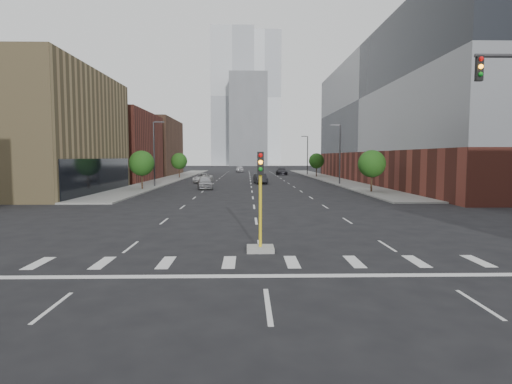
{
  "coord_description": "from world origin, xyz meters",
  "views": [
    {
      "loc": [
        -0.58,
        -9.7,
        4.17
      ],
      "look_at": [
        -0.16,
        10.7,
        2.5
      ],
      "focal_mm": 30.0,
      "sensor_mm": 36.0,
      "label": 1
    }
  ],
  "objects_px": {
    "car_deep_right": "(282,171)",
    "car_distant": "(240,169)",
    "median_traffic_signal": "(260,230)",
    "car_mid_right": "(260,179)",
    "car_near_left": "(205,183)",
    "car_far_left": "(203,178)"
  },
  "relations": [
    {
      "from": "median_traffic_signal",
      "to": "car_deep_right",
      "type": "xyz_separation_m",
      "value": [
        7.55,
        81.92,
        -0.14
      ]
    },
    {
      "from": "median_traffic_signal",
      "to": "car_distant",
      "type": "relative_size",
      "value": 0.87
    },
    {
      "from": "car_mid_right",
      "to": "car_deep_right",
      "type": "bearing_deg",
      "value": 72.27
    },
    {
      "from": "car_near_left",
      "to": "car_deep_right",
      "type": "height_order",
      "value": "car_deep_right"
    },
    {
      "from": "car_far_left",
      "to": "car_distant",
      "type": "distance_m",
      "value": 49.78
    },
    {
      "from": "median_traffic_signal",
      "to": "car_distant",
      "type": "bearing_deg",
      "value": 91.48
    },
    {
      "from": "car_far_left",
      "to": "car_distant",
      "type": "relative_size",
      "value": 1.05
    },
    {
      "from": "car_mid_right",
      "to": "car_deep_right",
      "type": "height_order",
      "value": "car_deep_right"
    },
    {
      "from": "car_deep_right",
      "to": "median_traffic_signal",
      "type": "bearing_deg",
      "value": -97.11
    },
    {
      "from": "median_traffic_signal",
      "to": "car_far_left",
      "type": "distance_m",
      "value": 51.87
    },
    {
      "from": "car_near_left",
      "to": "car_distant",
      "type": "relative_size",
      "value": 0.95
    },
    {
      "from": "car_deep_right",
      "to": "car_distant",
      "type": "xyz_separation_m",
      "value": [
        -10.16,
        18.87,
        0.03
      ]
    },
    {
      "from": "car_near_left",
      "to": "car_far_left",
      "type": "distance_m",
      "value": 14.05
    },
    {
      "from": "car_mid_right",
      "to": "car_distant",
      "type": "xyz_separation_m",
      "value": [
        -4.11,
        52.48,
        0.07
      ]
    },
    {
      "from": "median_traffic_signal",
      "to": "car_deep_right",
      "type": "distance_m",
      "value": 82.27
    },
    {
      "from": "car_mid_right",
      "to": "car_far_left",
      "type": "height_order",
      "value": "car_mid_right"
    },
    {
      "from": "car_near_left",
      "to": "car_far_left",
      "type": "bearing_deg",
      "value": 88.92
    },
    {
      "from": "car_near_left",
      "to": "car_far_left",
      "type": "relative_size",
      "value": 0.91
    },
    {
      "from": "car_deep_right",
      "to": "car_distant",
      "type": "relative_size",
      "value": 1.14
    },
    {
      "from": "car_near_left",
      "to": "car_mid_right",
      "type": "height_order",
      "value": "car_near_left"
    },
    {
      "from": "median_traffic_signal",
      "to": "car_near_left",
      "type": "xyz_separation_m",
      "value": [
        -6.13,
        37.33,
        -0.15
      ]
    },
    {
      "from": "car_mid_right",
      "to": "car_deep_right",
      "type": "relative_size",
      "value": 0.84
    }
  ]
}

